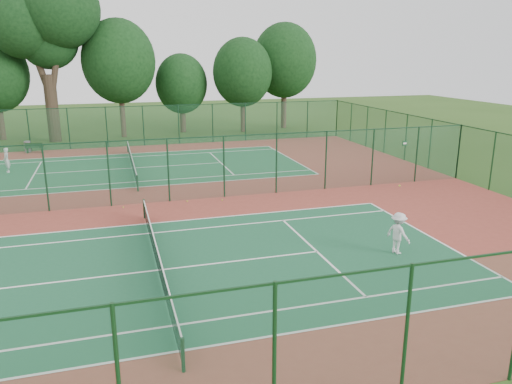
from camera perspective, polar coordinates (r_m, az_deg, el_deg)
The scene contains 19 objects.
ground at distance 27.60m, azimuth -12.99°, elevation -1.31°, with size 120.00×120.00×0.00m, color #2C4E18.
red_pad at distance 27.60m, azimuth -13.00°, elevation -1.30°, with size 40.00×36.00×0.01m, color brown.
court_near at distance 19.14m, azimuth -11.13°, elevation -8.77°, with size 23.77×10.97×0.01m, color #1B5736.
court_far at distance 36.31m, azimuth -13.97°, elevation 2.67°, with size 23.77×10.97×0.01m, color #1D5D33.
fence_north at distance 44.87m, azimuth -14.72°, elevation 7.27°, with size 40.00×0.09×3.50m.
fence_south at distance 10.46m, azimuth -6.42°, elevation -19.79°, with size 40.00×0.09×3.50m.
fence_east at distance 34.52m, azimuth 22.15°, elevation 4.29°, with size 0.09×36.00×3.50m.
fence_divider at distance 27.15m, azimuth -13.22°, elevation 2.25°, with size 40.00×0.09×3.50m.
tennis_net_near at distance 18.93m, azimuth -11.21°, elevation -7.31°, with size 0.10×12.90×0.97m.
tennis_net_far at distance 36.20m, azimuth -14.02°, elevation 3.48°, with size 0.10×12.90×0.97m.
player_near at distance 20.81m, azimuth 15.95°, elevation -4.54°, with size 1.10×0.63×1.70m, color silver.
player_far at distance 37.76m, azimuth -26.61°, elevation 3.27°, with size 0.61×0.40×1.67m, color silver.
trash_bin at distance 45.12m, azimuth -24.65°, elevation 4.74°, with size 0.51×0.51×0.91m, color slate.
bench at distance 44.48m, azimuth -24.00°, elevation 4.66°, with size 1.41×0.50×0.86m.
stray_ball_a at distance 27.44m, azimuth -3.87°, elevation -0.93°, with size 0.07×0.07×0.07m, color #A5C42D.
stray_ball_b at distance 27.45m, azimuth -7.87°, elevation -1.04°, with size 0.07×0.07×0.07m, color #B7CC2F.
stray_ball_c at distance 27.05m, azimuth -14.93°, elevation -1.68°, with size 0.06×0.06×0.06m, color #B2CE30.
big_tree at distance 49.50m, azimuth -23.04°, elevation 17.58°, with size 9.74×7.13×14.97m.
evergreen_row at distance 51.32m, azimuth -14.30°, elevation 6.28°, with size 39.00×5.00×12.00m, color black, non-canonical shape.
Camera 1 is at (-1.35, -26.44, 7.78)m, focal length 35.00 mm.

